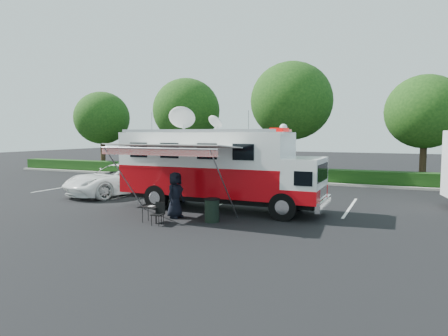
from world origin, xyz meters
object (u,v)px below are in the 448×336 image
(white_suv, at_px, (119,194))
(folding_table, at_px, (152,208))
(trash_bin, at_px, (212,210))
(command_truck, at_px, (218,167))

(white_suv, height_order, folding_table, white_suv)
(folding_table, height_order, trash_bin, trash_bin)
(folding_table, relative_size, trash_bin, 0.91)
(command_truck, xyz_separation_m, white_suv, (-7.20, 1.88, -1.97))
(white_suv, distance_m, folding_table, 8.05)
(command_truck, height_order, trash_bin, command_truck)
(command_truck, relative_size, white_suv, 1.51)
(command_truck, height_order, white_suv, command_truck)
(folding_table, bearing_deg, command_truck, 70.14)
(command_truck, bearing_deg, folding_table, -109.86)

